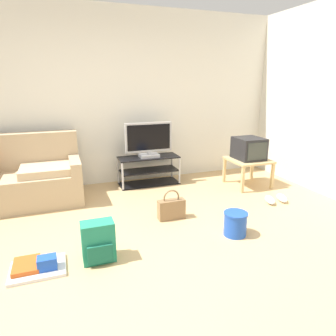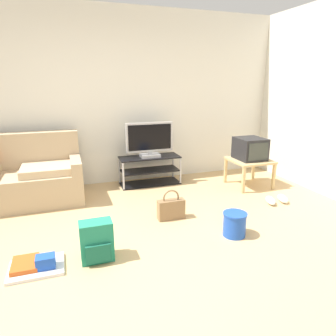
{
  "view_description": "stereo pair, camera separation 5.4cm",
  "coord_description": "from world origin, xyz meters",
  "px_view_note": "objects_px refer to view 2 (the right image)",
  "views": [
    {
      "loc": [
        -0.56,
        -2.4,
        1.6
      ],
      "look_at": [
        0.68,
        1.03,
        0.56
      ],
      "focal_mm": 32.34,
      "sensor_mm": 36.0,
      "label": 1
    },
    {
      "loc": [
        -0.51,
        -2.42,
        1.6
      ],
      "look_at": [
        0.68,
        1.03,
        0.56
      ],
      "focal_mm": 32.34,
      "sensor_mm": 36.0,
      "label": 2
    }
  ],
  "objects_px": {
    "flat_tv": "(150,140)",
    "floor_tray": "(36,265)",
    "couch": "(11,179)",
    "sneakers_pair": "(277,200)",
    "cleaning_bucket": "(235,223)",
    "side_table": "(250,163)",
    "handbag": "(171,208)",
    "tv_stand": "(150,170)",
    "crt_tv": "(250,149)",
    "backpack": "(97,241)"
  },
  "relations": [
    {
      "from": "tv_stand",
      "to": "floor_tray",
      "type": "xyz_separation_m",
      "value": [
        -1.59,
        -1.93,
        -0.19
      ]
    },
    {
      "from": "tv_stand",
      "to": "cleaning_bucket",
      "type": "relative_size",
      "value": 3.67
    },
    {
      "from": "tv_stand",
      "to": "handbag",
      "type": "distance_m",
      "value": 1.35
    },
    {
      "from": "tv_stand",
      "to": "backpack",
      "type": "distance_m",
      "value": 2.22
    },
    {
      "from": "flat_tv",
      "to": "handbag",
      "type": "xyz_separation_m",
      "value": [
        -0.11,
        -1.32,
        -0.59
      ]
    },
    {
      "from": "side_table",
      "to": "handbag",
      "type": "distance_m",
      "value": 1.76
    },
    {
      "from": "floor_tray",
      "to": "couch",
      "type": "bearing_deg",
      "value": 102.36
    },
    {
      "from": "couch",
      "to": "flat_tv",
      "type": "distance_m",
      "value": 2.02
    },
    {
      "from": "couch",
      "to": "crt_tv",
      "type": "height_order",
      "value": "couch"
    },
    {
      "from": "flat_tv",
      "to": "cleaning_bucket",
      "type": "relative_size",
      "value": 2.87
    },
    {
      "from": "couch",
      "to": "crt_tv",
      "type": "relative_size",
      "value": 4.09
    },
    {
      "from": "side_table",
      "to": "flat_tv",
      "type": "bearing_deg",
      "value": 158.47
    },
    {
      "from": "couch",
      "to": "backpack",
      "type": "bearing_deg",
      "value": -62.57
    },
    {
      "from": "tv_stand",
      "to": "handbag",
      "type": "xyz_separation_m",
      "value": [
        -0.11,
        -1.34,
        -0.1
      ]
    },
    {
      "from": "backpack",
      "to": "cleaning_bucket",
      "type": "height_order",
      "value": "backpack"
    },
    {
      "from": "tv_stand",
      "to": "handbag",
      "type": "relative_size",
      "value": 2.58
    },
    {
      "from": "flat_tv",
      "to": "sneakers_pair",
      "type": "bearing_deg",
      "value": -42.82
    },
    {
      "from": "side_table",
      "to": "backpack",
      "type": "height_order",
      "value": "side_table"
    },
    {
      "from": "flat_tv",
      "to": "floor_tray",
      "type": "bearing_deg",
      "value": -129.86
    },
    {
      "from": "floor_tray",
      "to": "sneakers_pair",
      "type": "bearing_deg",
      "value": 10.99
    },
    {
      "from": "tv_stand",
      "to": "side_table",
      "type": "relative_size",
      "value": 1.61
    },
    {
      "from": "side_table",
      "to": "backpack",
      "type": "distance_m",
      "value": 2.87
    },
    {
      "from": "floor_tray",
      "to": "flat_tv",
      "type": "bearing_deg",
      "value": 50.14
    },
    {
      "from": "backpack",
      "to": "sneakers_pair",
      "type": "bearing_deg",
      "value": 37.91
    },
    {
      "from": "couch",
      "to": "handbag",
      "type": "relative_size",
      "value": 4.87
    },
    {
      "from": "flat_tv",
      "to": "crt_tv",
      "type": "distance_m",
      "value": 1.57
    },
    {
      "from": "flat_tv",
      "to": "sneakers_pair",
      "type": "height_order",
      "value": "flat_tv"
    },
    {
      "from": "cleaning_bucket",
      "to": "sneakers_pair",
      "type": "xyz_separation_m",
      "value": [
        1.04,
        0.61,
        -0.09
      ]
    },
    {
      "from": "flat_tv",
      "to": "floor_tray",
      "type": "distance_m",
      "value": 2.58
    },
    {
      "from": "tv_stand",
      "to": "cleaning_bucket",
      "type": "height_order",
      "value": "tv_stand"
    },
    {
      "from": "floor_tray",
      "to": "crt_tv",
      "type": "bearing_deg",
      "value": 23.82
    },
    {
      "from": "flat_tv",
      "to": "side_table",
      "type": "xyz_separation_m",
      "value": [
        1.46,
        -0.58,
        -0.35
      ]
    },
    {
      "from": "side_table",
      "to": "sneakers_pair",
      "type": "relative_size",
      "value": 1.53
    },
    {
      "from": "sneakers_pair",
      "to": "cleaning_bucket",
      "type": "bearing_deg",
      "value": -149.36
    },
    {
      "from": "backpack",
      "to": "handbag",
      "type": "relative_size",
      "value": 1.03
    },
    {
      "from": "tv_stand",
      "to": "backpack",
      "type": "relative_size",
      "value": 2.49
    },
    {
      "from": "crt_tv",
      "to": "backpack",
      "type": "relative_size",
      "value": 1.15
    },
    {
      "from": "couch",
      "to": "floor_tray",
      "type": "height_order",
      "value": "couch"
    },
    {
      "from": "tv_stand",
      "to": "sneakers_pair",
      "type": "xyz_separation_m",
      "value": [
        1.43,
        -1.35,
        -0.18
      ]
    },
    {
      "from": "crt_tv",
      "to": "backpack",
      "type": "height_order",
      "value": "crt_tv"
    },
    {
      "from": "couch",
      "to": "handbag",
      "type": "xyz_separation_m",
      "value": [
        1.87,
        -1.17,
        -0.21
      ]
    },
    {
      "from": "side_table",
      "to": "handbag",
      "type": "relative_size",
      "value": 1.6
    },
    {
      "from": "tv_stand",
      "to": "sneakers_pair",
      "type": "bearing_deg",
      "value": -43.31
    },
    {
      "from": "flat_tv",
      "to": "tv_stand",
      "type": "bearing_deg",
      "value": 90.0
    },
    {
      "from": "side_table",
      "to": "backpack",
      "type": "relative_size",
      "value": 1.55
    },
    {
      "from": "cleaning_bucket",
      "to": "tv_stand",
      "type": "bearing_deg",
      "value": 101.29
    },
    {
      "from": "floor_tray",
      "to": "cleaning_bucket",
      "type": "bearing_deg",
      "value": -0.78
    },
    {
      "from": "couch",
      "to": "sneakers_pair",
      "type": "height_order",
      "value": "couch"
    },
    {
      "from": "sneakers_pair",
      "to": "backpack",
      "type": "bearing_deg",
      "value": -166.26
    },
    {
      "from": "side_table",
      "to": "crt_tv",
      "type": "distance_m",
      "value": 0.23
    }
  ]
}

